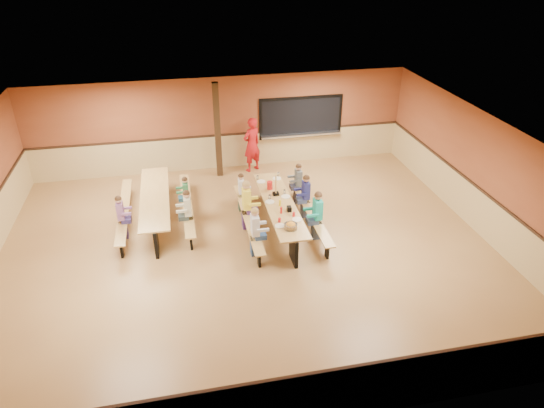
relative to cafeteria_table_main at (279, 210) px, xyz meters
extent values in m
plane|color=olive|center=(-0.98, -0.87, -0.53)|extent=(12.00, 12.00, 0.00)
cube|color=brown|center=(-0.98, 4.13, 0.97)|extent=(12.00, 0.04, 3.00)
cube|color=brown|center=(-0.98, -5.87, 0.97)|extent=(12.00, 0.04, 3.00)
cube|color=brown|center=(5.02, -0.87, 0.97)|extent=(0.04, 10.00, 3.00)
cube|color=white|center=(-0.98, -0.87, 2.47)|extent=(12.00, 10.00, 0.04)
cube|color=black|center=(1.62, 4.10, 1.02)|extent=(2.60, 0.06, 1.20)
cube|color=silver|center=(1.62, 4.01, 0.45)|extent=(2.70, 0.28, 0.06)
cube|color=black|center=(-1.18, 3.53, 0.97)|extent=(0.18, 0.18, 3.00)
cube|color=#B28746|center=(0.00, 0.00, 0.19)|extent=(0.75, 3.60, 0.04)
cube|color=black|center=(0.00, -1.55, -0.18)|extent=(0.08, 0.60, 0.70)
cube|color=black|center=(0.00, 1.55, -0.18)|extent=(0.08, 0.60, 0.70)
cube|color=#B28746|center=(-0.83, 0.00, -0.09)|extent=(0.26, 3.60, 0.04)
cube|color=black|center=(-0.83, 0.00, -0.32)|extent=(0.06, 0.18, 0.41)
cube|color=#B28746|center=(0.83, 0.00, -0.09)|extent=(0.26, 3.60, 0.04)
cube|color=black|center=(0.83, 0.00, -0.32)|extent=(0.06, 0.18, 0.41)
cube|color=#B28746|center=(-3.16, 1.04, 0.19)|extent=(0.75, 3.60, 0.04)
cube|color=black|center=(-3.16, -0.51, -0.18)|extent=(0.08, 0.60, 0.70)
cube|color=black|center=(-3.16, 2.59, -0.18)|extent=(0.08, 0.60, 0.70)
cube|color=#B28746|center=(-3.98, 1.04, -0.09)|extent=(0.26, 3.60, 0.04)
cube|color=black|center=(-3.98, 1.04, -0.32)|extent=(0.06, 0.18, 0.41)
cube|color=#B28746|center=(-2.33, 1.04, -0.09)|extent=(0.26, 3.60, 0.04)
cube|color=black|center=(-2.33, 1.04, -0.32)|extent=(0.06, 0.18, 0.41)
imported|color=#B21417|center=(-0.09, 3.68, 0.37)|extent=(0.78, 0.70, 1.79)
cylinder|color=red|center=(-0.09, 0.82, 0.32)|extent=(0.16, 0.16, 0.22)
cube|color=black|center=(0.15, -0.45, 0.28)|extent=(0.10, 0.14, 0.13)
cylinder|color=yellow|center=(-0.02, -0.14, 0.30)|extent=(0.06, 0.06, 0.17)
cylinder|color=#B2140F|center=(-0.07, -0.51, 0.30)|extent=(0.06, 0.06, 0.17)
cube|color=black|center=(0.00, 0.47, 0.24)|extent=(0.16, 0.16, 0.06)
cube|color=#B28746|center=(0.00, 0.47, 0.52)|extent=(0.02, 0.09, 0.50)
camera|label=1|loc=(-2.40, -10.62, 6.27)|focal=32.00mm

